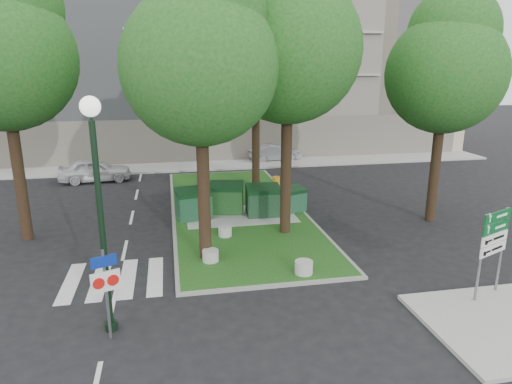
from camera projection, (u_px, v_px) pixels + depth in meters
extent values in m
plane|color=black|center=(260.00, 288.00, 14.61)|extent=(120.00, 120.00, 0.00)
cube|color=#174413|center=(237.00, 210.00, 22.25)|extent=(6.00, 16.00, 0.12)
cube|color=gray|center=(237.00, 210.00, 22.25)|extent=(6.30, 16.30, 0.10)
cube|color=#999993|center=(208.00, 166.00, 32.09)|extent=(42.00, 3.00, 0.12)
cube|color=silver|center=(142.00, 277.00, 15.34)|extent=(5.00, 3.00, 0.01)
cube|color=tan|center=(197.00, 51.00, 37.05)|extent=(41.00, 12.00, 16.00)
cylinder|color=black|center=(203.00, 178.00, 15.87)|extent=(0.44, 0.44, 6.16)
sphere|color=#154E17|center=(200.00, 67.00, 14.87)|extent=(5.20, 5.20, 5.20)
sphere|color=#154E17|center=(207.00, 10.00, 14.64)|extent=(3.90, 3.90, 3.90)
cylinder|color=black|center=(286.00, 156.00, 18.33)|extent=(0.44, 0.44, 6.72)
sphere|color=#154E17|center=(288.00, 50.00, 17.24)|extent=(5.60, 5.60, 5.60)
cylinder|color=black|center=(203.00, 149.00, 22.15)|extent=(0.44, 0.44, 5.88)
sphere|color=#154E17|center=(201.00, 73.00, 21.19)|extent=(4.80, 4.80, 4.80)
sphere|color=#154E17|center=(206.00, 36.00, 20.98)|extent=(3.60, 3.60, 3.60)
cylinder|color=black|center=(256.00, 128.00, 25.42)|extent=(0.44, 0.44, 7.00)
sphere|color=#154E17|center=(256.00, 48.00, 24.28)|extent=(5.80, 5.80, 5.80)
sphere|color=#154E17|center=(261.00, 9.00, 23.99)|extent=(4.35, 4.35, 4.35)
cylinder|color=black|center=(17.00, 162.00, 17.86)|extent=(0.44, 0.44, 6.44)
sphere|color=#154E17|center=(2.00, 58.00, 16.81)|extent=(5.40, 5.40, 5.40)
sphere|color=#154E17|center=(5.00, 5.00, 16.56)|extent=(4.05, 4.05, 4.05)
cylinder|color=black|center=(436.00, 157.00, 20.20)|extent=(0.44, 0.44, 5.88)
sphere|color=#154E17|center=(445.00, 74.00, 19.24)|extent=(5.00, 5.00, 5.00)
sphere|color=#154E17|center=(453.00, 33.00, 19.04)|extent=(3.75, 3.75, 3.75)
cube|color=#103B20|center=(194.00, 206.00, 20.69)|extent=(1.66, 1.28, 1.17)
cube|color=black|center=(193.00, 192.00, 20.50)|extent=(1.72, 1.36, 0.34)
cube|color=#113D13|center=(227.00, 200.00, 21.55)|extent=(1.71, 1.33, 1.20)
cube|color=black|center=(227.00, 186.00, 21.37)|extent=(1.77, 1.41, 0.35)
cube|color=black|center=(263.00, 203.00, 21.13)|extent=(1.54, 1.07, 1.19)
cube|color=black|center=(263.00, 189.00, 20.95)|extent=(1.60, 1.15, 0.34)
cube|color=#144328|center=(291.00, 201.00, 21.79)|extent=(1.45, 1.20, 0.98)
cube|color=black|center=(292.00, 190.00, 21.64)|extent=(1.51, 1.27, 0.28)
cylinder|color=#A5A5A0|center=(211.00, 256.00, 16.25)|extent=(0.58, 0.58, 0.41)
cylinder|color=#ADAFA9|center=(304.00, 267.00, 15.29)|extent=(0.61, 0.61, 0.44)
cylinder|color=#AFAEAA|center=(225.00, 231.00, 18.65)|extent=(0.54, 0.54, 0.39)
cylinder|color=orange|center=(276.00, 183.00, 25.62)|extent=(0.42, 0.42, 0.74)
cylinder|color=black|center=(102.00, 232.00, 11.54)|extent=(0.16, 0.16, 5.61)
cylinder|color=black|center=(111.00, 326.00, 12.26)|extent=(0.34, 0.34, 0.22)
sphere|color=white|center=(90.00, 106.00, 10.70)|extent=(0.49, 0.49, 0.49)
cylinder|color=slate|center=(107.00, 295.00, 11.58)|extent=(0.10, 0.10, 2.47)
cube|color=navy|center=(103.00, 261.00, 11.33)|extent=(0.61, 0.27, 0.30)
cube|color=white|center=(105.00, 281.00, 11.48)|extent=(0.71, 0.30, 0.54)
cylinder|color=red|center=(98.00, 282.00, 11.44)|extent=(0.29, 0.13, 0.30)
cylinder|color=red|center=(113.00, 280.00, 11.51)|extent=(0.29, 0.13, 0.30)
cylinder|color=slate|center=(480.00, 258.00, 13.23)|extent=(0.11, 0.11, 2.69)
cylinder|color=slate|center=(501.00, 250.00, 13.85)|extent=(0.11, 0.11, 2.69)
cube|color=#094D20|center=(497.00, 216.00, 13.22)|extent=(1.25, 0.57, 0.31)
cube|color=#094D20|center=(495.00, 227.00, 13.31)|extent=(1.25, 0.57, 0.31)
cube|color=white|center=(494.00, 238.00, 13.40)|extent=(1.25, 0.57, 0.31)
cube|color=white|center=(492.00, 249.00, 13.49)|extent=(1.25, 0.57, 0.31)
imported|color=silver|center=(95.00, 170.00, 27.77)|extent=(4.37, 2.13, 1.43)
imported|color=gray|center=(275.00, 153.00, 33.81)|extent=(3.92, 1.77, 1.25)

